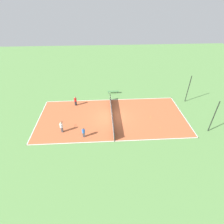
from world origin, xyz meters
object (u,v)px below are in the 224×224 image
player_coach_red (75,101)px  tennis_ball_left_sideline (151,117)px  fence_post_back_left (188,89)px  player_near_blue (83,132)px  tennis_ball_far_baseline (160,128)px  fence_post_back_right (214,117)px  tennis_net (112,114)px  bench (113,91)px  player_near_white (61,126)px

player_coach_red → tennis_ball_left_sideline: bearing=-174.9°
player_coach_red → fence_post_back_left: fence_post_back_left is taller
player_near_blue → tennis_ball_far_baseline: 9.82m
tennis_ball_left_sideline → tennis_ball_far_baseline: size_ratio=1.00×
fence_post_back_left → player_near_blue: bearing=-64.6°
tennis_ball_far_baseline → fence_post_back_right: 6.31m
tennis_net → player_near_blue: 5.25m
tennis_net → tennis_ball_far_baseline: tennis_net is taller
tennis_ball_left_sideline → fence_post_back_left: fence_post_back_left is taller
bench → player_near_white: bearing=-126.1°
bench → player_near_white: size_ratio=1.25×
tennis_ball_left_sideline → bench: bearing=-147.3°
player_near_blue → tennis_ball_far_baseline: player_near_blue is taller
fence_post_back_right → tennis_net: bearing=-106.8°
player_coach_red → player_near_blue: (7.24, 1.75, -0.08)m
player_near_white → tennis_ball_far_baseline: (0.04, 12.50, -0.82)m
player_near_blue → fence_post_back_right: 15.68m
bench → player_near_white: 11.96m
tennis_net → fence_post_back_left: (-3.62, 11.98, 1.61)m
tennis_net → tennis_ball_left_sideline: 5.42m
player_near_white → fence_post_back_right: 18.45m
player_coach_red → bench: bearing=-125.0°
bench → fence_post_back_right: (10.56, 11.33, 1.78)m
fence_post_back_left → fence_post_back_right: size_ratio=1.00×
tennis_ball_far_baseline → fence_post_back_right: bearing=81.6°
tennis_net → tennis_ball_far_baseline: size_ratio=139.17×
player_near_white → tennis_net: bearing=-63.6°
bench → fence_post_back_left: bearing=-16.3°
bench → player_coach_red: (3.49, -6.03, 0.46)m
fence_post_back_right → bench: bearing=-133.0°
player_near_blue → tennis_ball_left_sideline: player_near_blue is taller
fence_post_back_left → bench: bearing=-106.3°
player_near_blue → fence_post_back_left: size_ratio=0.31×
player_near_blue → tennis_net: bearing=-134.0°
tennis_ball_far_baseline → fence_post_back_left: 8.92m
player_near_blue → fence_post_back_left: 17.34m
player_coach_red → fence_post_back_left: 17.41m
tennis_ball_far_baseline → fence_post_back_right: size_ratio=0.02×
tennis_ball_far_baseline → fence_post_back_left: (-6.37, 5.88, 2.12)m
tennis_net → bench: (-6.94, 0.64, -0.17)m
tennis_net → fence_post_back_right: size_ratio=2.18×
player_near_white → fence_post_back_left: 19.48m
player_near_white → fence_post_back_left: fence_post_back_left is taller
player_near_white → fence_post_back_left: bearing=-67.6°
player_near_white → tennis_ball_left_sideline: 12.03m
fence_post_back_left → player_near_white: bearing=-71.0°
tennis_ball_left_sideline → fence_post_back_left: size_ratio=0.02×
player_coach_red → fence_post_back_left: bearing=-154.5°
tennis_net → player_near_blue: bearing=-43.9°
tennis_net → tennis_ball_left_sideline: bearing=85.4°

